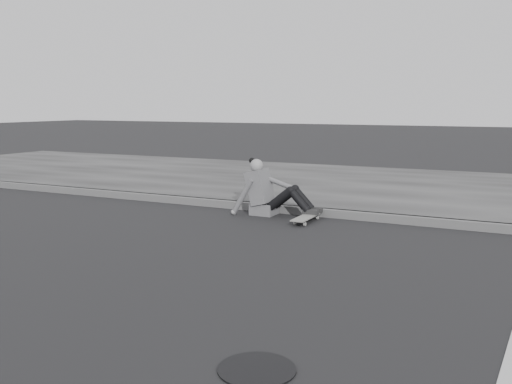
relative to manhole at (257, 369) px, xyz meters
The scene contains 6 objects.
ground 2.83m from the manhole, 120.55° to the left, with size 80.00×80.00×0.00m, color black.
curb 5.22m from the manhole, 106.01° to the left, with size 24.00×0.16×0.12m, color #4D4D4D.
sidewalk 8.17m from the manhole, 100.16° to the left, with size 24.00×6.00×0.12m, color #343434.
manhole is the anchor object (origin of this frame).
skateboard 4.71m from the manhole, 107.06° to the left, with size 0.20×0.78×0.09m.
seated_woman 5.22m from the manhole, 114.01° to the left, with size 1.38×0.46×0.88m.
Camera 1 is at (2.95, -5.56, 1.71)m, focal length 40.00 mm.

